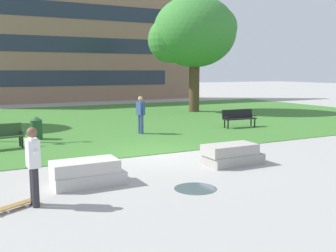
{
  "coord_description": "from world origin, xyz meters",
  "views": [
    {
      "loc": [
        -5.75,
        -12.02,
        2.89
      ],
      "look_at": [
        -0.3,
        -1.4,
        1.2
      ],
      "focal_mm": 42.0,
      "sensor_mm": 36.0,
      "label": 1
    }
  ],
  "objects": [
    {
      "name": "ground_plane",
      "position": [
        0.0,
        0.0,
        0.0
      ],
      "size": [
        140.0,
        140.0,
        0.0
      ],
      "primitive_type": "plane",
      "color": "#A3A09B"
    },
    {
      "name": "grass_lawn",
      "position": [
        0.0,
        10.0,
        0.01
      ],
      "size": [
        40.0,
        20.0,
        0.02
      ],
      "primitive_type": "cube",
      "color": "#3D752D",
      "rests_on": "ground"
    },
    {
      "name": "concrete_block_center",
      "position": [
        -3.16,
        -2.43,
        0.31
      ],
      "size": [
        1.81,
        0.9,
        0.64
      ],
      "color": "#BCB7B2",
      "rests_on": "ground"
    },
    {
      "name": "concrete_block_left",
      "position": [
        1.44,
        -2.33,
        0.31
      ],
      "size": [
        1.86,
        0.9,
        0.64
      ],
      "color": "#9E9991",
      "rests_on": "ground"
    },
    {
      "name": "person_skateboarder",
      "position": [
        -4.58,
        -3.48,
        0.98
      ],
      "size": [
        0.26,
        0.57,
        1.71
      ],
      "color": "#28282D",
      "rests_on": "ground"
    },
    {
      "name": "skateboard",
      "position": [
        -5.0,
        -3.49,
        0.09
      ],
      "size": [
        0.99,
        0.65,
        0.14
      ],
      "color": "olive",
      "rests_on": "ground"
    },
    {
      "name": "puddle",
      "position": [
        -0.87,
        -3.99,
        0.0
      ],
      "size": [
        1.06,
        1.06,
        0.01
      ],
      "primitive_type": "cylinder",
      "color": "#47515B",
      "rests_on": "ground"
    },
    {
      "name": "park_bench_near_left",
      "position": [
        6.54,
        4.02,
        0.54
      ],
      "size": [
        1.83,
        0.64,
        0.9
      ],
      "color": "black",
      "rests_on": "grass_lawn"
    },
    {
      "name": "tree_far_left",
      "position": [
        8.43,
        11.76,
        5.45
      ],
      "size": [
        6.0,
        5.71,
        7.95
      ],
      "color": "#4C3823",
      "rests_on": "grass_lawn"
    },
    {
      "name": "trash_bin",
      "position": [
        -3.23,
        5.05,
        0.5
      ],
      "size": [
        0.49,
        0.49,
        0.96
      ],
      "color": "#234C28",
      "rests_on": "grass_lawn"
    },
    {
      "name": "person_bystander_near_lawn",
      "position": [
        1.26,
        4.39,
        0.98
      ],
      "size": [
        0.29,
        0.63,
        1.71
      ],
      "color": "#384C7A",
      "rests_on": "grass_lawn"
    },
    {
      "name": "building_facade_distant",
      "position": [
        2.86,
        24.5,
        6.52
      ],
      "size": [
        25.32,
        1.03,
        13.06
      ],
      "color": "#8E6B56",
      "rests_on": "ground"
    }
  ]
}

